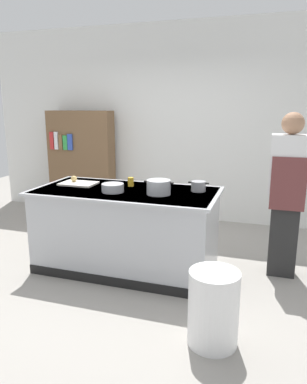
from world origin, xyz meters
The scene contains 12 objects.
ground_plane centered at (0.00, 0.00, 0.00)m, with size 10.00×10.00×0.00m, color #9E9991.
back_wall centered at (0.00, 2.10, 1.50)m, with size 6.40×0.12×3.00m, color white.
counter_island centered at (0.00, 0.00, 0.47)m, with size 1.98×0.98×0.90m.
cutting_board centered at (-0.62, 0.09, 0.91)m, with size 0.40×0.28×0.02m, color silver.
onion centered at (-0.70, 0.13, 0.96)m, with size 0.07×0.07×0.07m, color tan.
stock_pot centered at (0.39, -0.07, 0.97)m, with size 0.31×0.24×0.15m.
sauce_pan centered at (0.75, 0.18, 0.95)m, with size 0.22×0.15×0.11m.
mixing_bowl centered at (-0.09, -0.12, 0.94)m, with size 0.23×0.23×0.09m, color #B7BABF.
juice_cup centered at (-0.01, 0.19, 0.95)m, with size 0.07×0.07×0.10m, color yellow.
trash_bin centered at (1.12, -1.03, 0.29)m, with size 0.38×0.38×0.59m, color white.
person_chef centered at (1.64, 0.37, 0.91)m, with size 0.38×0.25×1.72m.
bookshelf centered at (-1.52, 1.80, 0.85)m, with size 1.10×0.31×1.70m.
Camera 1 is at (1.44, -3.51, 1.78)m, focal length 33.93 mm.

